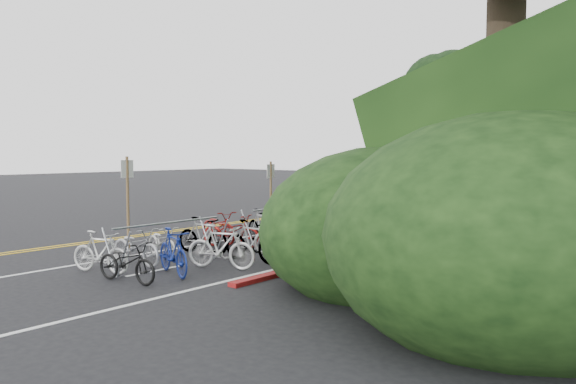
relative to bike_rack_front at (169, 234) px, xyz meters
name	(u,v)px	position (x,y,z in m)	size (l,w,h in m)	color
ground	(146,246)	(-3.08, 1.55, -0.84)	(120.00, 120.00, 0.00)	black
road_markings	(350,218)	(-2.44, 11.65, -0.83)	(7.47, 80.00, 0.01)	gold
red_curb	(482,222)	(2.62, 13.55, -0.79)	(0.25, 28.00, 0.10)	maroon
bike_rack_front	(169,234)	(0.00, 0.00, 0.00)	(1.12, 3.14, 1.13)	#979BA3
bike_racks_rest	(431,197)	(-0.08, 14.55, 0.02)	(1.14, 23.00, 1.17)	#979BA3
signpost_near	(128,198)	(-2.67, 0.67, 0.71)	(0.08, 0.40, 2.71)	brown
signposts_rest	(394,181)	(-2.48, 15.55, 0.59)	(0.08, 18.40, 2.50)	brown
bike_front	(219,227)	(-1.93, 3.46, -0.34)	(1.90, 0.66, 1.00)	maroon
bike_valet	(225,238)	(-0.06, 1.95, -0.34)	(3.40, 8.91, 1.09)	beige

